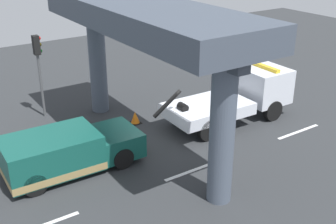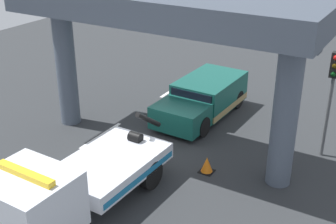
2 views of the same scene
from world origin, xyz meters
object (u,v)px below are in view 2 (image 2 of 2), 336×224
(traffic_light_far, at_px, (333,82))
(traffic_cone_orange, at_px, (207,165))
(tow_truck_white, at_px, (68,186))
(towed_van_green, at_px, (204,99))

(traffic_light_far, height_order, traffic_cone_orange, traffic_light_far)
(tow_truck_white, relative_size, towed_van_green, 1.39)
(towed_van_green, bearing_deg, traffic_light_far, 79.71)
(towed_van_green, distance_m, traffic_light_far, 5.97)
(tow_truck_white, distance_m, traffic_cone_orange, 5.12)
(towed_van_green, relative_size, traffic_cone_orange, 9.05)
(towed_van_green, bearing_deg, traffic_cone_orange, 28.05)
(tow_truck_white, bearing_deg, towed_van_green, 179.86)
(towed_van_green, bearing_deg, tow_truck_white, -0.14)
(tow_truck_white, bearing_deg, traffic_light_far, 144.68)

